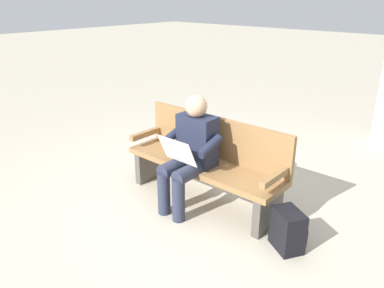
% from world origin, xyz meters
% --- Properties ---
extents(ground_plane, '(40.00, 40.00, 0.00)m').
position_xyz_m(ground_plane, '(0.00, 0.00, 0.00)').
color(ground_plane, '#B7AD99').
extents(bench_near, '(1.81, 0.50, 0.90)m').
position_xyz_m(bench_near, '(0.00, -0.07, 0.46)').
color(bench_near, olive).
rests_on(bench_near, ground).
extents(person_seated, '(0.57, 0.58, 1.18)m').
position_xyz_m(person_seated, '(0.03, 0.16, 0.63)').
color(person_seated, '#1E2338').
rests_on(person_seated, ground).
extents(backpack, '(0.35, 0.33, 0.37)m').
position_xyz_m(backpack, '(-1.09, 0.13, 0.18)').
color(backpack, black).
rests_on(backpack, ground).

